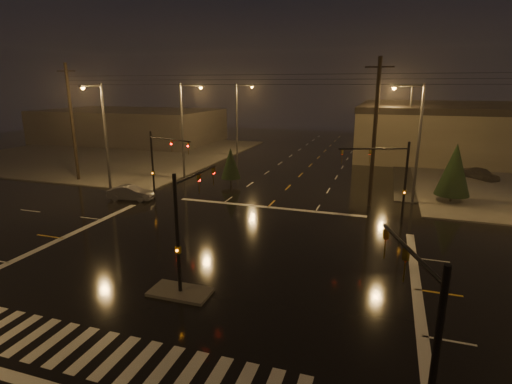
% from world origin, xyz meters
% --- Properties ---
extents(ground, '(140.00, 140.00, 0.00)m').
position_xyz_m(ground, '(0.00, 0.00, 0.00)').
color(ground, black).
rests_on(ground, ground).
extents(sidewalk_nw, '(36.00, 36.00, 0.12)m').
position_xyz_m(sidewalk_nw, '(-30.00, 30.00, 0.06)').
color(sidewalk_nw, '#47443F').
rests_on(sidewalk_nw, ground).
extents(median_island, '(3.00, 1.60, 0.15)m').
position_xyz_m(median_island, '(0.00, -4.00, 0.07)').
color(median_island, '#47443F').
rests_on(median_island, ground).
extents(crosswalk, '(15.00, 2.60, 0.01)m').
position_xyz_m(crosswalk, '(0.00, -9.00, 0.01)').
color(crosswalk, beige).
rests_on(crosswalk, ground).
extents(stop_bar_far, '(16.00, 0.50, 0.01)m').
position_xyz_m(stop_bar_far, '(0.00, 11.00, 0.01)').
color(stop_bar_far, beige).
rests_on(stop_bar_far, ground).
extents(commercial_block, '(30.00, 18.00, 5.60)m').
position_xyz_m(commercial_block, '(-35.00, 42.00, 2.80)').
color(commercial_block, '#413A39').
rests_on(commercial_block, ground).
extents(signal_mast_median, '(0.25, 4.59, 6.00)m').
position_xyz_m(signal_mast_median, '(0.00, -3.07, 3.75)').
color(signal_mast_median, black).
rests_on(signal_mast_median, ground).
extents(signal_mast_ne, '(4.84, 1.86, 6.00)m').
position_xyz_m(signal_mast_ne, '(9.50, 10.14, 3.79)').
color(signal_mast_ne, black).
rests_on(signal_mast_ne, ground).
extents(signal_mast_nw, '(4.84, 1.86, 6.00)m').
position_xyz_m(signal_mast_nw, '(-9.50, 10.14, 3.79)').
color(signal_mast_nw, black).
rests_on(signal_mast_nw, ground).
extents(signal_mast_se, '(1.55, 3.87, 6.00)m').
position_xyz_m(signal_mast_se, '(10.23, -9.75, 3.71)').
color(signal_mast_se, black).
rests_on(signal_mast_se, ground).
extents(streetlight_1, '(2.77, 0.32, 10.00)m').
position_xyz_m(streetlight_1, '(-11.18, 18.00, 5.80)').
color(streetlight_1, '#38383A').
rests_on(streetlight_1, ground).
extents(streetlight_2, '(2.77, 0.32, 10.00)m').
position_xyz_m(streetlight_2, '(-11.18, 34.00, 5.80)').
color(streetlight_2, '#38383A').
rests_on(streetlight_2, ground).
extents(streetlight_3, '(2.77, 0.32, 10.00)m').
position_xyz_m(streetlight_3, '(11.18, 16.00, 5.80)').
color(streetlight_3, '#38383A').
rests_on(streetlight_3, ground).
extents(streetlight_4, '(2.77, 0.32, 10.00)m').
position_xyz_m(streetlight_4, '(11.18, 36.00, 5.80)').
color(streetlight_4, '#38383A').
rests_on(streetlight_4, ground).
extents(streetlight_5, '(0.32, 2.77, 10.00)m').
position_xyz_m(streetlight_5, '(-16.00, 11.18, 5.80)').
color(streetlight_5, '#38383A').
rests_on(streetlight_5, ground).
extents(utility_pole_0, '(2.20, 0.32, 12.00)m').
position_xyz_m(utility_pole_0, '(-22.00, 14.00, 6.13)').
color(utility_pole_0, black).
rests_on(utility_pole_0, ground).
extents(utility_pole_1, '(2.20, 0.32, 12.00)m').
position_xyz_m(utility_pole_1, '(8.00, 14.00, 6.13)').
color(utility_pole_1, black).
rests_on(utility_pole_1, ground).
extents(conifer_0, '(2.86, 2.86, 5.16)m').
position_xyz_m(conifer_0, '(14.64, 17.25, 2.93)').
color(conifer_0, black).
rests_on(conifer_0, ground).
extents(conifer_3, '(1.99, 1.99, 3.81)m').
position_xyz_m(conifer_3, '(-5.77, 17.19, 2.25)').
color(conifer_3, black).
rests_on(conifer_3, ground).
extents(car_parked, '(3.66, 4.02, 1.33)m').
position_xyz_m(car_parked, '(18.87, 27.67, 0.66)').
color(car_parked, black).
rests_on(car_parked, ground).
extents(car_crossing, '(4.13, 2.07, 1.30)m').
position_xyz_m(car_crossing, '(-12.11, 9.24, 0.65)').
color(car_crossing, slate).
rests_on(car_crossing, ground).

